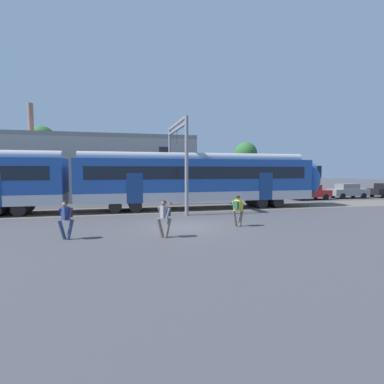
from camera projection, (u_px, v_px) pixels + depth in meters
name	position (u px, v px, depth m)	size (l,w,h in m)	color
ground_plane	(185.00, 227.00, 15.78)	(160.00, 160.00, 0.00)	#424247
track_bed	(45.00, 213.00, 20.67)	(80.00, 4.40, 0.01)	#605951
pedestrian_navy	(66.00, 217.00, 12.89)	(0.71, 0.50, 1.67)	navy
pedestrian_grey	(165.00, 215.00, 13.26)	(0.70, 0.53, 1.67)	#6B6051
pedestrian_yellow	(238.00, 208.00, 15.88)	(0.71, 0.50, 1.67)	#6B6051
parked_car_red	(310.00, 192.00, 30.20)	(4.05, 1.86, 1.54)	#B22323
parked_car_grey	(348.00, 191.00, 31.89)	(4.09, 1.93, 1.54)	gray
catenary_gantry	(177.00, 153.00, 22.61)	(0.24, 6.64, 6.53)	gray
background_building	(97.00, 168.00, 29.55)	(19.22, 5.00, 9.20)	#B2A899
street_tree_right	(246.00, 154.00, 38.58)	(2.88, 2.88, 6.59)	brown
street_tree_left	(42.00, 140.00, 32.15)	(2.87, 2.87, 7.73)	brown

